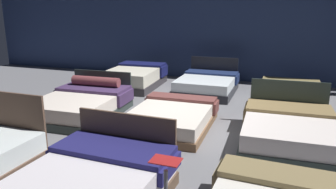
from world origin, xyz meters
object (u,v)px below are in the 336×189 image
(bed_3, at_px, (82,104))
(bed_8, at_px, (290,94))
(bed_7, at_px, (207,84))
(bed_1, at_px, (89,188))
(bed_5, at_px, (289,129))
(bed_4, at_px, (171,118))
(bed_6, at_px, (135,77))

(bed_3, height_order, bed_8, bed_3)
(bed_3, bearing_deg, bed_7, 50.27)
(bed_1, bearing_deg, bed_7, 91.05)
(bed_3, xyz_separation_m, bed_8, (4.36, 2.76, -0.06))
(bed_3, relative_size, bed_5, 1.04)
(bed_1, xyz_separation_m, bed_4, (-0.00, 2.92, -0.06))
(bed_1, height_order, bed_5, bed_5)
(bed_3, height_order, bed_5, bed_5)
(bed_3, xyz_separation_m, bed_6, (-0.08, 2.86, 0.03))
(bed_4, xyz_separation_m, bed_7, (0.02, 2.93, 0.04))
(bed_6, height_order, bed_8, bed_6)
(bed_4, height_order, bed_6, bed_6)
(bed_1, height_order, bed_8, bed_1)
(bed_1, xyz_separation_m, bed_7, (0.02, 5.85, -0.02))
(bed_5, bearing_deg, bed_4, 178.23)
(bed_3, bearing_deg, bed_6, 88.78)
(bed_1, bearing_deg, bed_4, 91.32)
(bed_3, bearing_deg, bed_4, -4.61)
(bed_5, distance_m, bed_7, 3.64)
(bed_4, distance_m, bed_7, 2.94)
(bed_7, bearing_deg, bed_6, 179.66)
(bed_8, bearing_deg, bed_1, -111.92)
(bed_3, distance_m, bed_7, 3.59)
(bed_1, bearing_deg, bed_3, 126.84)
(bed_1, height_order, bed_3, bed_1)
(bed_7, height_order, bed_8, bed_7)
(bed_6, distance_m, bed_7, 2.23)
(bed_6, xyz_separation_m, bed_7, (2.23, 0.00, -0.04))
(bed_1, height_order, bed_4, bed_1)
(bed_3, relative_size, bed_4, 1.09)
(bed_3, bearing_deg, bed_8, 29.54)
(bed_1, xyz_separation_m, bed_3, (-2.14, 2.98, -0.01))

